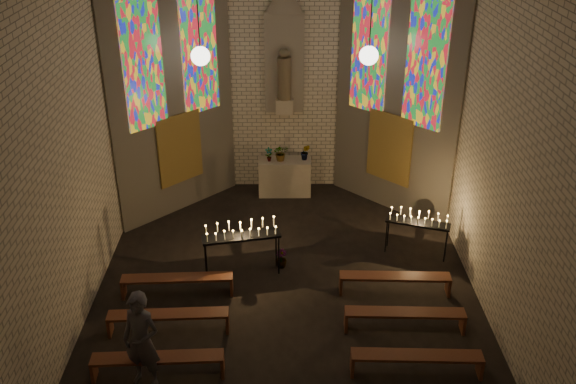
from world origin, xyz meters
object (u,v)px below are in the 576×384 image
object	(u,v)px
altar	(285,177)
visitor	(142,341)
votive_stand_left	(241,233)
votive_stand_right	(418,220)
aisle_flower_pot	(281,258)

from	to	relation	value
altar	visitor	size ratio (longest dim) A/B	0.75
votive_stand_left	votive_stand_right	world-z (taller)	votive_stand_left
aisle_flower_pot	votive_stand_right	size ratio (longest dim) A/B	0.29
votive_stand_left	votive_stand_right	xyz separation A→B (m)	(3.96, 0.77, -0.15)
altar	aisle_flower_pot	size ratio (longest dim) A/B	3.28
aisle_flower_pot	votive_stand_right	world-z (taller)	votive_stand_right
aisle_flower_pot	altar	bearing A→B (deg)	88.35
visitor	altar	bearing A→B (deg)	90.81
visitor	aisle_flower_pot	bearing A→B (deg)	76.39
altar	votive_stand_left	size ratio (longest dim) A/B	0.81
aisle_flower_pot	votive_stand_left	size ratio (longest dim) A/B	0.25
votive_stand_right	votive_stand_left	bearing A→B (deg)	-150.44
aisle_flower_pot	visitor	xyz separation A→B (m)	(-2.36, -3.57, 0.72)
altar	votive_stand_left	world-z (taller)	votive_stand_left
votive_stand_left	votive_stand_right	bearing A→B (deg)	-0.16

